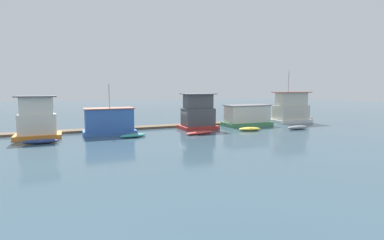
# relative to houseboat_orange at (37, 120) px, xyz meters

# --- Properties ---
(ground_plane) EXTENTS (200.00, 200.00, 0.00)m
(ground_plane) POSITION_rel_houseboat_orange_xyz_m (19.47, 0.09, -2.13)
(ground_plane) COLOR #385160
(dock_walkway) EXTENTS (51.00, 2.15, 0.30)m
(dock_walkway) POSITION_rel_houseboat_orange_xyz_m (19.47, 3.28, -1.98)
(dock_walkway) COLOR brown
(dock_walkway) RESTS_ON ground_plane
(houseboat_orange) EXTENTS (5.11, 3.45, 4.99)m
(houseboat_orange) POSITION_rel_houseboat_orange_xyz_m (0.00, 0.00, 0.00)
(houseboat_orange) COLOR orange
(houseboat_orange) RESTS_ON ground_plane
(houseboat_blue) EXTENTS (6.48, 3.40, 6.40)m
(houseboat_blue) POSITION_rel_houseboat_orange_xyz_m (8.20, -0.39, -0.50)
(houseboat_blue) COLOR #3866B7
(houseboat_blue) RESTS_ON ground_plane
(houseboat_red) EXTENTS (5.21, 3.72, 5.10)m
(houseboat_red) POSITION_rel_houseboat_orange_xyz_m (20.73, -0.18, 0.13)
(houseboat_red) COLOR red
(houseboat_red) RESTS_ON ground_plane
(houseboat_green) EXTENTS (7.50, 3.53, 3.25)m
(houseboat_green) POSITION_rel_houseboat_orange_xyz_m (29.31, 0.11, -0.58)
(houseboat_green) COLOR #4C9360
(houseboat_green) RESTS_ON ground_plane
(houseboat_white) EXTENTS (6.57, 3.54, 8.71)m
(houseboat_white) POSITION_rel_houseboat_orange_xyz_m (38.47, 0.65, 0.18)
(houseboat_white) COLOR white
(houseboat_white) RESTS_ON ground_plane
(dinghy_navy) EXTENTS (3.70, 1.33, 0.48)m
(dinghy_navy) POSITION_rel_houseboat_orange_xyz_m (0.53, -4.12, -1.88)
(dinghy_navy) COLOR navy
(dinghy_navy) RESTS_ON ground_plane
(dinghy_teal) EXTENTS (3.54, 1.99, 0.41)m
(dinghy_teal) POSITION_rel_houseboat_orange_xyz_m (10.51, -3.81, -1.92)
(dinghy_teal) COLOR teal
(dinghy_teal) RESTS_ON ground_plane
(dinghy_red) EXTENTS (4.26, 1.80, 0.39)m
(dinghy_red) POSITION_rel_houseboat_orange_xyz_m (18.83, -4.92, -1.93)
(dinghy_red) COLOR red
(dinghy_red) RESTS_ON ground_plane
(dinghy_yellow) EXTENTS (3.34, 2.07, 0.49)m
(dinghy_yellow) POSITION_rel_houseboat_orange_xyz_m (26.54, -4.75, -1.88)
(dinghy_yellow) COLOR yellow
(dinghy_yellow) RESTS_ON ground_plane
(dinghy_grey) EXTENTS (3.43, 1.11, 0.55)m
(dinghy_grey) POSITION_rel_houseboat_orange_xyz_m (33.57, -6.37, -1.85)
(dinghy_grey) COLOR gray
(dinghy_grey) RESTS_ON ground_plane
(mooring_post_near_left) EXTENTS (0.25, 0.25, 1.35)m
(mooring_post_near_left) POSITION_rel_houseboat_orange_xyz_m (37.88, 1.95, -1.45)
(mooring_post_near_left) COLOR #846B4C
(mooring_post_near_left) RESTS_ON ground_plane
(mooring_post_centre) EXTENTS (0.21, 0.21, 1.73)m
(mooring_post_centre) POSITION_rel_houseboat_orange_xyz_m (6.79, 1.95, -1.26)
(mooring_post_centre) COLOR #846B4C
(mooring_post_centre) RESTS_ON ground_plane
(mooring_post_far_right) EXTENTS (0.20, 0.20, 1.25)m
(mooring_post_far_right) POSITION_rel_houseboat_orange_xyz_m (7.90, 1.95, -1.50)
(mooring_post_far_right) COLOR brown
(mooring_post_far_right) RESTS_ON ground_plane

